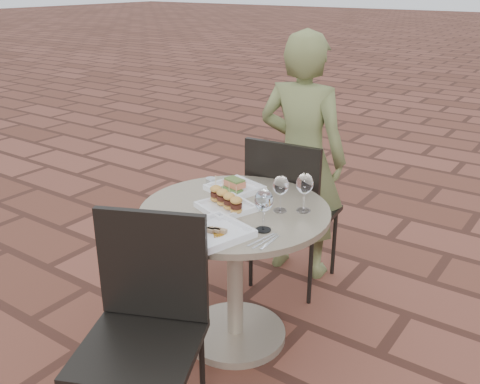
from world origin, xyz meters
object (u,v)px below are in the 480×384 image
Objects in this scene: chair_far at (289,203)px; plate_salmon at (234,187)px; cafe_table at (235,254)px; chair_near at (146,313)px; plate_sliders at (226,202)px; plate_tuna at (213,231)px; diner at (302,158)px.

plate_salmon is (-0.10, -0.39, 0.20)m from chair_far.
chair_far is (-0.03, 0.57, 0.07)m from cafe_table.
chair_far reaches higher than cafe_table.
plate_sliders is at bearing 73.58° from chair_near.
chair_far is at bearing 98.19° from plate_tuna.
plate_sliders is (0.10, -0.21, 0.02)m from plate_salmon.
diner reaches higher than chair_far.
cafe_table is 2.74× the size of plate_tuna.
plate_tuna is (0.12, -0.85, 0.20)m from chair_far.
diner is 4.53× the size of plate_tuna.
diner is at bearing 86.21° from plate_salmon.
plate_sliders reaches higher than plate_salmon.
diner reaches higher than plate_sliders.
plate_salmon is at bearing 125.99° from cafe_table.
diner is at bearing 99.35° from plate_tuna.
diner reaches higher than chair_near.
cafe_table is 0.39m from plate_tuna.
chair_far is at bearing 75.86° from plate_salmon.
chair_far is 0.88m from plate_tuna.
cafe_table is 0.28m from plate_sliders.
cafe_table is 0.68m from chair_near.
plate_sliders reaches higher than cafe_table.
chair_far is at bearing 96.97° from diner.
chair_far is 3.28× the size of plate_sliders.
diner is at bearing 71.48° from chair_near.
cafe_table is 3.20× the size of plate_salmon.
cafe_table is at bearing 70.85° from chair_near.
diner reaches higher than plate_tuna.
chair_near is 0.68m from plate_sliders.
chair_near is 0.63× the size of diner.
plate_salmon reaches higher than plate_tuna.
plate_sliders is at bearing -64.08° from plate_salmon.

